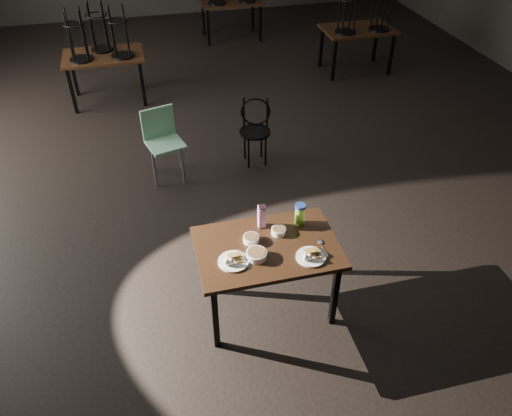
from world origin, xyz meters
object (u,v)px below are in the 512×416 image
object	(u,v)px
school_chair	(163,138)
water_bottle	(300,214)
main_table	(267,253)
bentwood_chair	(255,126)
juice_carton	(262,216)

from	to	relation	value
school_chair	water_bottle	bearing A→B (deg)	-80.51
main_table	bentwood_chair	bearing A→B (deg)	78.64
water_bottle	bentwood_chair	size ratio (longest dim) A/B	0.25
bentwood_chair	school_chair	distance (m)	1.17
main_table	juice_carton	size ratio (longest dim) A/B	4.96
bentwood_chair	school_chair	world-z (taller)	school_chair
bentwood_chair	water_bottle	bearing A→B (deg)	-78.06
water_bottle	bentwood_chair	bearing A→B (deg)	86.25
water_bottle	school_chair	distance (m)	2.43
bentwood_chair	school_chair	bearing A→B (deg)	-160.58
water_bottle	school_chair	xyz separation A→B (m)	(-1.02, 2.18, -0.33)
school_chair	bentwood_chair	bearing A→B (deg)	-11.82
school_chair	juice_carton	bearing A→B (deg)	-87.73
bentwood_chair	main_table	bearing A→B (deg)	-85.66
main_table	juice_carton	xyz separation A→B (m)	(0.02, 0.26, 0.19)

